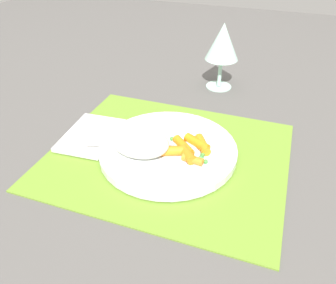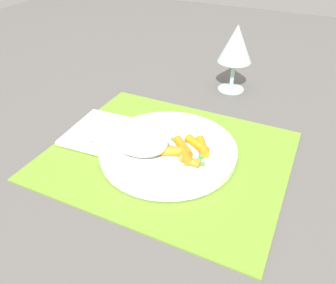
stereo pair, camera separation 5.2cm
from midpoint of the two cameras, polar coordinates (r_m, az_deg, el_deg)
ground_plane at (r=0.64m, az=2.34°, el=-2.38°), size 2.40×2.40×0.00m
placemat at (r=0.64m, az=2.34°, el=-2.17°), size 0.44×0.37×0.01m
plate at (r=0.63m, az=2.37°, el=-1.39°), size 0.26×0.26×0.02m
rice_mound at (r=0.61m, az=-2.42°, el=0.21°), size 0.11×0.08×0.04m
carrot_portion at (r=0.61m, az=5.94°, el=-1.40°), size 0.09×0.09×0.02m
pea_scatter at (r=0.62m, az=6.14°, el=-1.46°), size 0.09×0.06×0.01m
fork at (r=0.63m, az=-0.17°, el=-0.39°), size 0.21×0.08×0.01m
wine_glass at (r=0.86m, az=13.33°, el=15.77°), size 0.08×0.08×0.17m
napkin at (r=0.71m, az=-10.21°, el=1.88°), size 0.11×0.15×0.01m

